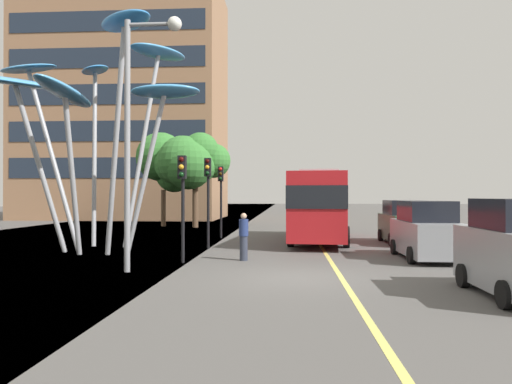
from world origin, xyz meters
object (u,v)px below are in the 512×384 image
Objects in this scene: traffic_light_kerb_far at (208,183)px; car_parked_mid at (426,232)px; street_lamp at (140,110)px; red_bus at (320,203)px; traffic_light_kerb_near at (182,185)px; traffic_light_island_mid at (221,187)px; pedestrian at (244,237)px; car_parked_far at (404,223)px; leaf_sculpture at (95,83)px.

traffic_light_kerb_far is 0.91× the size of car_parked_mid.
red_bus is at bearing 59.33° from street_lamp.
traffic_light_kerb_near is at bearing 66.90° from street_lamp.
red_bus is 6.47m from traffic_light_kerb_far.
pedestrian is (2.08, -8.99, -1.97)m from traffic_light_island_mid.
red_bus is 8.22m from pedestrian.
car_parked_mid is 11.04m from street_lamp.
traffic_light_kerb_far is 4.56m from pedestrian.
street_lamp is at bearing -113.10° from traffic_light_kerb_near.
traffic_light_kerb_near is 0.95× the size of traffic_light_island_mid.
car_parked_mid is 5.85m from car_parked_far.
car_parked_mid is at bearing 7.25° from pedestrian.
car_parked_mid is at bearing -42.92° from traffic_light_island_mid.
car_parked_far is (9.14, 3.05, -1.87)m from traffic_light_kerb_far.
traffic_light_kerb_near is 3.18m from street_lamp.
traffic_light_island_mid reaches higher than red_bus.
pedestrian is at bearing 44.30° from street_lamp.
leaf_sculpture is 2.53× the size of traffic_light_island_mid.
car_parked_far is 14.50m from street_lamp.
traffic_light_kerb_far is (-5.11, -3.86, 0.90)m from red_bus.
red_bus is 6.07× the size of pedestrian.
traffic_light_kerb_far is at bearing 13.17° from leaf_sculpture.
traffic_light_island_mid is at bearing 91.86° from traffic_light_kerb_far.
pedestrian is at bearing -21.21° from leaf_sculpture.
traffic_light_kerb_far is at bearing 117.69° from pedestrian.
leaf_sculpture reaches higher than street_lamp.
traffic_light_kerb_far reaches higher than car_parked_far.
leaf_sculpture is 15.61m from car_parked_far.
red_bus is 2.44× the size of car_parked_far.
leaf_sculpture reaches higher than traffic_light_kerb_far.
pedestrian is (1.90, -3.62, -2.01)m from traffic_light_kerb_far.
street_lamp is (-10.16, -9.54, 3.98)m from car_parked_far.
red_bus is 5.56m from traffic_light_island_mid.
car_parked_mid is 1.03× the size of car_parked_far.
traffic_light_island_mid reaches higher than car_parked_far.
street_lamp is at bearing -94.12° from traffic_light_island_mid.
traffic_light_kerb_near is (4.48, -3.36, -4.37)m from leaf_sculpture.
pedestrian is at bearing -137.29° from car_parked_far.
pedestrian is at bearing -172.75° from car_parked_mid.
red_bus is at bearing 168.63° from car_parked_far.
street_lamp reaches higher than car_parked_mid.
car_parked_mid is (8.76, -8.14, -1.82)m from traffic_light_island_mid.
leaf_sculpture is at bearing 123.77° from street_lamp.
traffic_light_island_mid is 0.90× the size of car_parked_mid.
traffic_light_island_mid is 2.29× the size of pedestrian.
leaf_sculpture is 7.10m from traffic_light_kerb_near.
traffic_light_kerb_far is at bearing 87.97° from traffic_light_kerb_near.
car_parked_far is at bearing -13.95° from traffic_light_island_mid.
traffic_light_island_mid is (-0.17, 5.37, -0.04)m from traffic_light_kerb_far.
leaf_sculpture reaches higher than car_parked_far.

